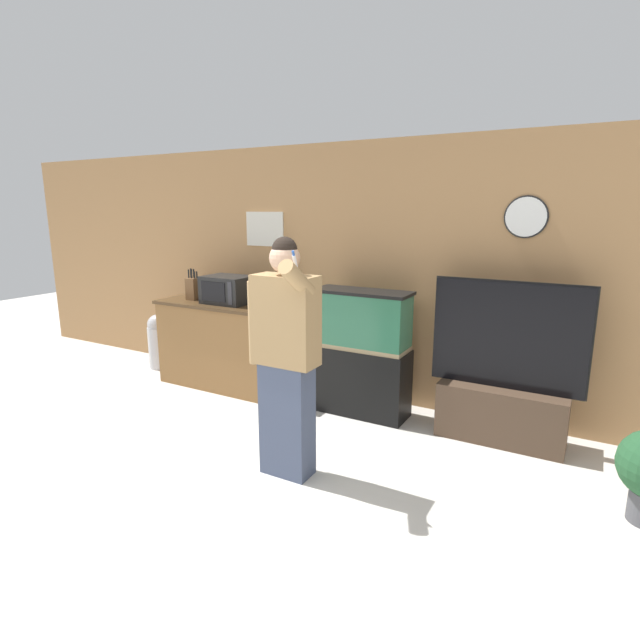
{
  "coord_description": "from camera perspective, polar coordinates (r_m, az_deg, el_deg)",
  "views": [
    {
      "loc": [
        2.23,
        -1.76,
        1.96
      ],
      "look_at": [
        0.25,
        1.76,
        1.05
      ],
      "focal_mm": 28.0,
      "sensor_mm": 36.0,
      "label": 1
    }
  ],
  "objects": [
    {
      "name": "knife_block",
      "position": [
        5.77,
        -14.41,
        3.53
      ],
      "size": [
        0.13,
        0.09,
        0.35
      ],
      "color": "brown",
      "rests_on": "counter_island"
    },
    {
      "name": "wall_back_paneled",
      "position": [
        5.18,
        3.62,
        5.38
      ],
      "size": [
        10.0,
        0.08,
        2.6
      ],
      "color": "#A87A4C",
      "rests_on": "ground_plane"
    },
    {
      "name": "counter_island",
      "position": [
        5.65,
        -10.51,
        -2.75
      ],
      "size": [
        1.59,
        0.63,
        0.95
      ],
      "color": "brown",
      "rests_on": "ground_plane"
    },
    {
      "name": "person_standing",
      "position": [
        3.6,
        -4.04,
        -4.08
      ],
      "size": [
        0.56,
        0.42,
        1.77
      ],
      "color": "#424C66",
      "rests_on": "ground_plane"
    },
    {
      "name": "microwave",
      "position": [
        5.48,
        -10.48,
        3.44
      ],
      "size": [
        0.51,
        0.39,
        0.3
      ],
      "color": "black",
      "rests_on": "counter_island"
    },
    {
      "name": "trash_bin",
      "position": [
        6.53,
        -17.93,
        -2.23
      ],
      "size": [
        0.26,
        0.26,
        0.68
      ],
      "color": "#B7B7BC",
      "rests_on": "ground_plane"
    },
    {
      "name": "ground_plane",
      "position": [
        3.45,
        -19.92,
        -22.76
      ],
      "size": [
        18.0,
        18.0,
        0.0
      ],
      "primitive_type": "plane",
      "color": "beige"
    },
    {
      "name": "aquarium_on_stand",
      "position": [
        4.79,
        4.67,
        -3.77
      ],
      "size": [
        0.93,
        0.36,
        1.21
      ],
      "color": "black",
      "rests_on": "ground_plane"
    },
    {
      "name": "tv_on_stand",
      "position": [
        4.55,
        20.15,
        -8.08
      ],
      "size": [
        1.25,
        0.4,
        1.38
      ],
      "color": "#4C3828",
      "rests_on": "ground_plane"
    }
  ]
}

